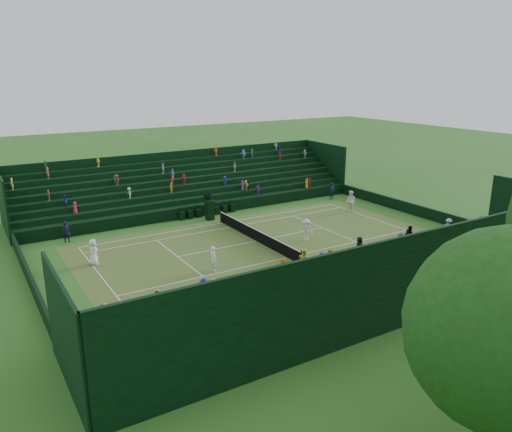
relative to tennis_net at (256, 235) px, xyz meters
The scene contains 17 objects.
ground 0.53m from the tennis_net, ahead, with size 160.00×160.00×0.00m, color #2A631F.
court_surface 0.52m from the tennis_net, ahead, with size 12.97×26.77×0.01m, color #367928.
perimeter_wall_north 15.89m from the tennis_net, 90.00° to the left, with size 17.17×0.20×1.00m, color black.
perimeter_wall_south 15.89m from the tennis_net, 90.00° to the right, with size 17.17×0.20×1.00m, color black.
perimeter_wall_east 8.49m from the tennis_net, ahead, with size 0.20×31.77×1.00m, color black.
perimeter_wall_west 8.49m from the tennis_net, behind, with size 0.20×31.77×1.00m, color black.
north_grandstand 12.70m from the tennis_net, ahead, with size 6.60×32.00×4.90m.
south_grandstand 12.70m from the tennis_net, behind, with size 6.60×32.00×4.90m.
tennis_net is the anchor object (origin of this frame).
umpire_chair 7.07m from the tennis_net, behind, with size 0.81×0.81×2.55m.
courtside_chairs 8.24m from the tennis_net, behind, with size 0.48×5.45×1.04m.
player_near_west 11.82m from the tennis_net, 97.53° to the right, with size 0.87×0.57×1.78m, color white.
player_near_east 6.41m from the tennis_net, 56.78° to the right, with size 0.61×0.40×1.66m, color white.
player_far_west 12.15m from the tennis_net, 102.82° to the left, with size 0.94×0.73×1.93m, color white.
player_far_east 3.84m from the tennis_net, 62.35° to the left, with size 1.09×0.63×1.69m, color silver.
line_judge_north 15.02m from the tennis_net, 118.06° to the left, with size 0.62×0.41×1.71m, color black.
line_judge_south 14.29m from the tennis_net, 120.60° to the right, with size 0.60×0.39×1.64m, color black.
Camera 1 is at (30.63, -18.66, 12.44)m, focal length 35.00 mm.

